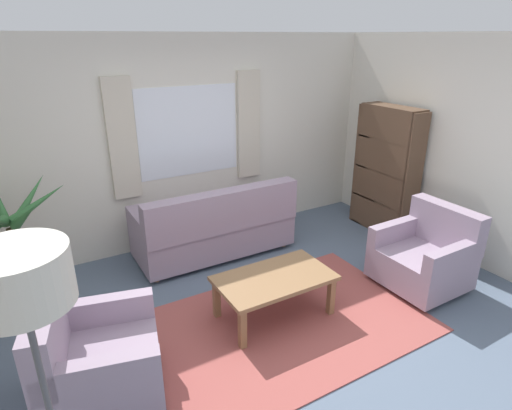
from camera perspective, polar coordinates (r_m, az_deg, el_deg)
ground_plane at (r=4.21m, az=3.90°, el=-15.68°), size 6.24×6.24×0.00m
wall_back at (r=5.50m, az=-9.11°, el=8.29°), size 5.32×0.12×2.60m
wall_right at (r=5.48m, az=28.16°, el=5.93°), size 0.12×4.40×2.60m
window_with_curtains at (r=5.39m, az=-8.87°, el=9.67°), size 1.98×0.07×1.40m
area_rug at (r=4.21m, az=3.90°, el=-15.61°), size 2.62×1.74×0.01m
couch at (r=5.24m, az=-5.42°, el=-3.05°), size 1.90×0.82×0.92m
armchair_left at (r=3.51m, az=-20.88°, el=-18.90°), size 0.99×1.01×0.88m
armchair_right at (r=4.95m, az=21.78°, el=-6.32°), size 0.83×0.85×0.88m
coffee_table at (r=4.11m, az=2.48°, el=-10.23°), size 1.10×0.64×0.44m
potted_plant at (r=4.86m, az=-29.46°, el=-6.01°), size 1.12×1.07×1.28m
bookshelf at (r=5.99m, az=17.01°, el=4.63°), size 0.30×0.94×1.72m
standing_lamp at (r=1.96m, az=-28.66°, el=-11.53°), size 0.41×0.41×1.81m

